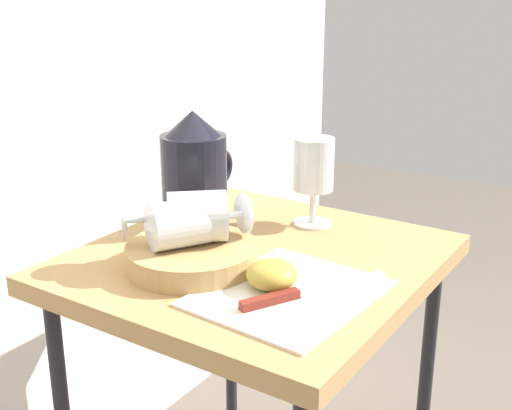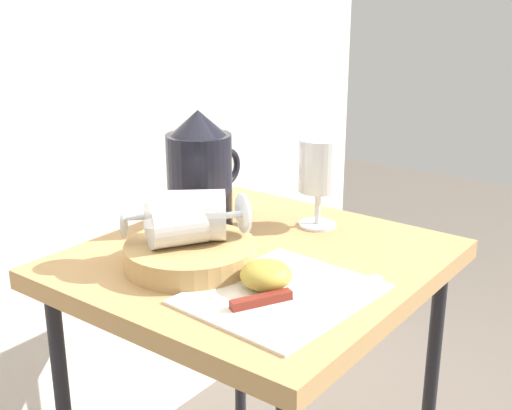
{
  "view_description": "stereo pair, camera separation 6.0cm",
  "coord_description": "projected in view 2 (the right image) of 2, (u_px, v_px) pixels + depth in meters",
  "views": [
    {
      "loc": [
        -0.79,
        -0.52,
        1.09
      ],
      "look_at": [
        0.0,
        0.0,
        0.77
      ],
      "focal_mm": 46.7,
      "sensor_mm": 36.0,
      "label": 1
    },
    {
      "loc": [
        -0.76,
        -0.57,
        1.09
      ],
      "look_at": [
        0.0,
        0.0,
        0.77
      ],
      "focal_mm": 46.7,
      "sensor_mm": 36.0,
      "label": 2
    }
  ],
  "objects": [
    {
      "name": "wine_glass_tipped_near",
      "position": [
        180.0,
        222.0,
        0.96
      ],
      "size": [
        0.16,
        0.13,
        0.07
      ],
      "color": "silver",
      "rests_on": "basket_tray"
    },
    {
      "name": "wine_glass_upright",
      "position": [
        319.0,
        171.0,
        1.11
      ],
      "size": [
        0.07,
        0.07,
        0.15
      ],
      "color": "silver",
      "rests_on": "table"
    },
    {
      "name": "wine_glass_tipped_far",
      "position": [
        193.0,
        216.0,
        0.97
      ],
      "size": [
        0.15,
        0.16,
        0.08
      ],
      "color": "silver",
      "rests_on": "basket_tray"
    },
    {
      "name": "knife",
      "position": [
        287.0,
        295.0,
        0.87
      ],
      "size": [
        0.21,
        0.12,
        0.01
      ],
      "color": "silver",
      "rests_on": "linen_napkin"
    },
    {
      "name": "pitcher",
      "position": [
        200.0,
        179.0,
        1.12
      ],
      "size": [
        0.16,
        0.11,
        0.2
      ],
      "color": "black",
      "rests_on": "table"
    },
    {
      "name": "linen_napkin",
      "position": [
        282.0,
        294.0,
        0.89
      ],
      "size": [
        0.25,
        0.22,
        0.0
      ],
      "primitive_type": "cube",
      "rotation": [
        0.0,
        0.0,
        -0.07
      ],
      "color": "silver",
      "rests_on": "table"
    },
    {
      "name": "basket_tray",
      "position": [
        191.0,
        255.0,
        0.98
      ],
      "size": [
        0.19,
        0.19,
        0.03
      ],
      "primitive_type": "cylinder",
      "color": "tan",
      "rests_on": "table"
    },
    {
      "name": "table",
      "position": [
        256.0,
        296.0,
        1.04
      ],
      "size": [
        0.53,
        0.5,
        0.69
      ],
      "color": "#AD8451",
      "rests_on": "ground_plane"
    },
    {
      "name": "apple_half_left",
      "position": [
        266.0,
        275.0,
        0.89
      ],
      "size": [
        0.07,
        0.07,
        0.04
      ],
      "primitive_type": "ellipsoid",
      "color": "#B29938",
      "rests_on": "linen_napkin"
    }
  ]
}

